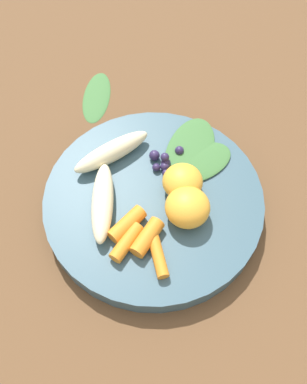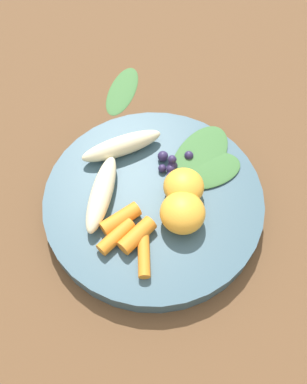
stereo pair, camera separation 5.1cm
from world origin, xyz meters
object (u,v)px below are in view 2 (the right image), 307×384
Objects in this scene: bowl at (154,201)px; orange_segment_near at (184,188)px; banana_peeled_left at (102,192)px; kale_leaf_stray at (122,90)px; banana_peeled_right at (122,146)px.

orange_segment_near is (-0.04, 0.00, 0.03)m from bowl.
bowl is 5.56× the size of orange_segment_near.
banana_peeled_left is 0.22m from kale_leaf_stray.
orange_segment_near reaches higher than banana_peeled_right.
banana_peeled_left is 1.03× the size of kale_leaf_stray.
banana_peeled_left reaches higher than kale_leaf_stray.
bowl is 0.05m from orange_segment_near.
banana_peeled_right reaches higher than bowl.
banana_peeled_left is 1.00× the size of banana_peeled_right.
banana_peeled_right is (-0.03, -0.07, 0.00)m from banana_peeled_left.
bowl reaches higher than kale_leaf_stray.
kale_leaf_stray is (0.04, -0.22, -0.01)m from bowl.
bowl is at bearing -3.41° from orange_segment_near.
orange_segment_near reaches higher than banana_peeled_left.
orange_segment_near is (-0.08, 0.08, 0.01)m from banana_peeled_right.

